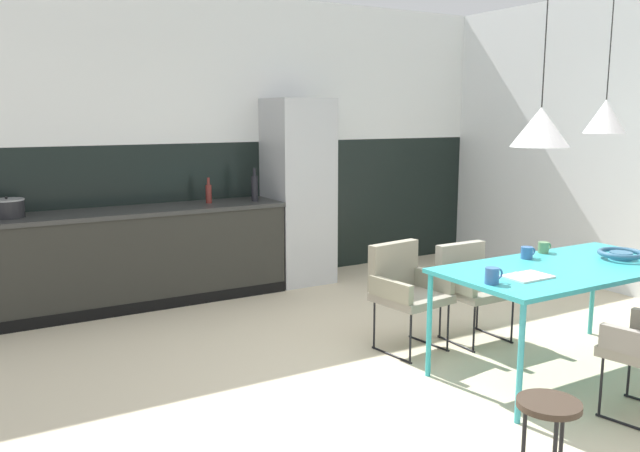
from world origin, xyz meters
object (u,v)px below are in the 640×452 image
mug_tall_blue (544,247)px  pendant_lamp_over_table_far (605,116)px  bottle_wine_green (255,188)px  pendant_lamp_over_table_near (541,127)px  dining_table (566,272)px  refrigerator_column (298,192)px  cooking_pot (7,208)px  open_book (528,276)px  armchair_near_window (404,283)px  fruit_bowl (621,254)px  bottle_oil_tall (209,193)px  side_stool (548,413)px  mug_glass_clear (527,253)px  armchair_far_side (471,279)px  mug_short_terracotta (492,276)px

mug_tall_blue → pendant_lamp_over_table_far: size_ratio=0.09×
bottle_wine_green → pendant_lamp_over_table_near: pendant_lamp_over_table_near is taller
pendant_lamp_over_table_far → dining_table: bearing=-173.0°
refrigerator_column → cooking_pot: size_ratio=6.82×
dining_table → open_book: bearing=-169.2°
refrigerator_column → bottle_wine_green: size_ratio=5.80×
dining_table → armchair_near_window: 1.15m
fruit_bowl → bottle_oil_tall: bearing=119.8°
fruit_bowl → cooking_pot: 4.87m
side_stool → pendant_lamp_over_table_far: (1.68, 1.05, 1.32)m
mug_tall_blue → bottle_wine_green: (-1.10, 2.70, 0.25)m
mug_tall_blue → bottle_oil_tall: 3.20m
dining_table → mug_tall_blue: size_ratio=15.01×
bottle_wine_green → pendant_lamp_over_table_far: size_ratio=0.26×
fruit_bowl → cooking_pot: (-3.65, 3.22, 0.19)m
mug_glass_clear → side_stool: (-1.27, -1.30, -0.37)m
cooking_pot → dining_table: bearing=-45.1°
mug_tall_blue → armchair_near_window: bearing=146.7°
pendant_lamp_over_table_near → dining_table: bearing=3.4°
armchair_near_window → pendant_lamp_over_table_far: bearing=131.4°
dining_table → armchair_near_window: bearing=125.3°
bottle_oil_tall → pendant_lamp_over_table_near: size_ratio=0.19×
dining_table → side_stool: size_ratio=3.65×
mug_tall_blue → side_stool: size_ratio=0.24×
refrigerator_column → mug_tall_blue: refrigerator_column is taller
open_book → bottle_wine_green: 3.19m
bottle_wine_green → pendant_lamp_over_table_near: 3.20m
bottle_oil_tall → bottle_wine_green: bottle_wine_green is taller
armchair_near_window → pendant_lamp_over_table_near: (0.30, -0.95, 1.18)m
dining_table → mug_glass_clear: size_ratio=14.23×
armchair_far_side → bottle_wine_green: size_ratio=2.26×
side_stool → pendant_lamp_over_table_near: pendant_lamp_over_table_near is taller
dining_table → mug_short_terracotta: (-0.78, -0.09, 0.09)m
armchair_near_window → bottle_wine_green: size_ratio=2.41×
open_book → bottle_oil_tall: (-0.87, 3.25, 0.25)m
cooking_pot → bottle_wine_green: (2.25, -0.10, 0.06)m
cooking_pot → bottle_oil_tall: bearing=0.1°
mug_glass_clear → mug_tall_blue: size_ratio=1.05×
bottle_oil_tall → cooking_pot: bearing=-179.9°
mug_short_terracotta → pendant_lamp_over_table_near: (0.43, 0.07, 0.89)m
fruit_bowl → armchair_far_side: bearing=122.7°
fruit_bowl → pendant_lamp_over_table_near: (-0.86, 0.04, 0.90)m
armchair_near_window → pendant_lamp_over_table_far: size_ratio=0.63×
mug_tall_blue → refrigerator_column: bearing=101.7°
cooking_pot → armchair_near_window: bearing=-41.9°
dining_table → pendant_lamp_over_table_far: (0.36, 0.04, 1.04)m
mug_short_terracotta → cooking_pot: cooking_pot is taller
armchair_near_window → open_book: 1.06m
side_stool → mug_tall_blue: bearing=41.9°
mug_tall_blue → side_stool: bearing=-138.1°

